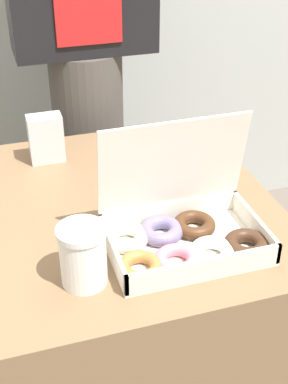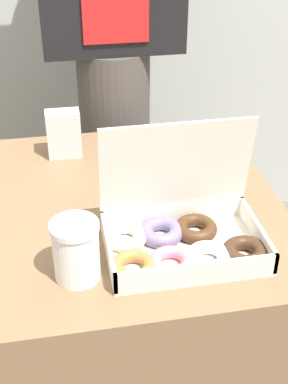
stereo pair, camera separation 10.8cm
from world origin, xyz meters
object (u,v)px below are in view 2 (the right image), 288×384
Objects in this scene: coffee_cup at (76,250)px; napkin_holder at (64,134)px; donut_box at (180,235)px; person_customer at (112,44)px.

coffee_cup is 0.97× the size of napkin_holder.
person_customer is at bearing 92.01° from donut_box.
donut_box is at bearing -87.99° from person_customer.
donut_box reaches higher than napkin_holder.
donut_box is 0.20× the size of person_customer.
person_customer reaches higher than coffee_cup.
napkin_holder is 0.08× the size of person_customer.
coffee_cup is 0.88m from person_customer.
donut_box is at bearing 11.55° from coffee_cup.
napkin_holder is (-0.21, 0.46, 0.03)m from donut_box.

